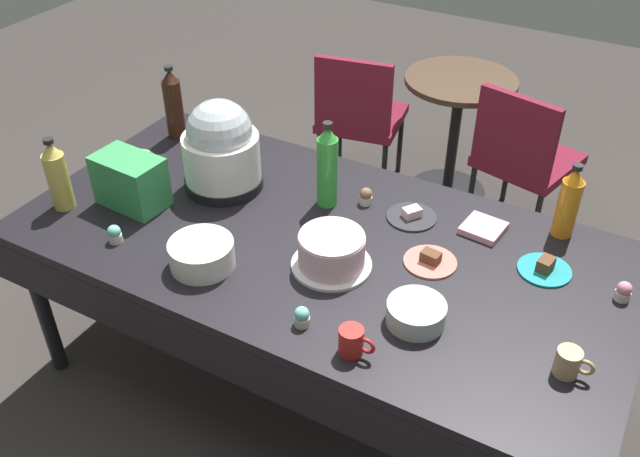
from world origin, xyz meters
name	(u,v)px	position (x,y,z in m)	size (l,w,h in m)	color
ground	(320,380)	(0.00, 0.00, 0.00)	(9.00, 9.00, 0.00)	#383330
potluck_table	(320,253)	(0.00, 0.00, 0.69)	(2.20, 1.10, 0.75)	black
frosted_layer_cake	(332,252)	(0.11, -0.11, 0.81)	(0.28, 0.28, 0.13)	silver
slow_cooker	(221,149)	(-0.51, 0.13, 0.92)	(0.31, 0.31, 0.37)	black
glass_salad_bowl	(416,313)	(0.46, -0.22, 0.79)	(0.18, 0.18, 0.07)	#B2C6BC
ceramic_snack_bowl	(202,254)	(-0.28, -0.32, 0.80)	(0.22, 0.22, 0.09)	silver
dessert_plate_teal	(545,268)	(0.75, 0.22, 0.76)	(0.18, 0.18, 0.05)	teal
dessert_plate_charcoal	(412,216)	(0.23, 0.28, 0.76)	(0.19, 0.19, 0.04)	#2D2D33
dessert_plate_coral	(430,260)	(0.39, 0.07, 0.76)	(0.18, 0.18, 0.05)	#E07266
dessert_plate_sage	(134,159)	(-0.95, 0.10, 0.76)	(0.17, 0.17, 0.04)	#8CA87F
cupcake_mint	(302,317)	(0.16, -0.40, 0.78)	(0.05, 0.05, 0.07)	beige
cupcake_lemon	(623,291)	(1.00, 0.20, 0.78)	(0.05, 0.05, 0.07)	beige
cupcake_vanilla	(366,196)	(0.04, 0.29, 0.78)	(0.05, 0.05, 0.07)	beige
cupcake_berry	(115,234)	(-0.63, -0.36, 0.78)	(0.05, 0.05, 0.07)	beige
soda_bottle_ginger_ale	(57,176)	(-0.96, -0.29, 0.89)	(0.08, 0.08, 0.29)	gold
soda_bottle_orange_juice	(569,203)	(0.74, 0.46, 0.88)	(0.08, 0.08, 0.29)	orange
soda_bottle_cola	(173,104)	(-0.93, 0.36, 0.90)	(0.08, 0.08, 0.33)	#33190F
soda_bottle_lime_soda	(327,167)	(-0.09, 0.22, 0.91)	(0.08, 0.08, 0.35)	green
coffee_mug_tan	(569,363)	(0.92, -0.20, 0.79)	(0.11, 0.07, 0.09)	tan
coffee_mug_red	(352,341)	(0.35, -0.43, 0.80)	(0.12, 0.07, 0.09)	#B2231E
soda_carton	(130,181)	(-0.74, -0.14, 0.85)	(0.26, 0.16, 0.20)	#338C4C
paper_napkin_stack	(483,228)	(0.49, 0.34, 0.76)	(0.14, 0.14, 0.02)	pink
maroon_chair_left	(359,113)	(-0.54, 1.41, 0.49)	(0.51, 0.51, 0.85)	maroon
maroon_chair_right	(523,154)	(0.38, 1.41, 0.49)	(0.53, 0.53, 0.85)	maroon
round_cafe_table	(456,116)	(-0.05, 1.63, 0.50)	(0.60, 0.60, 0.72)	#473323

